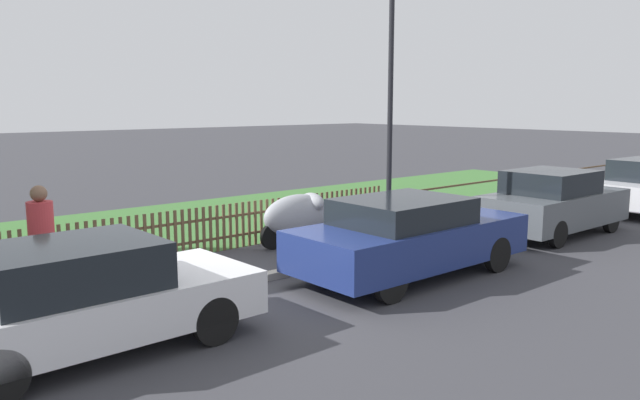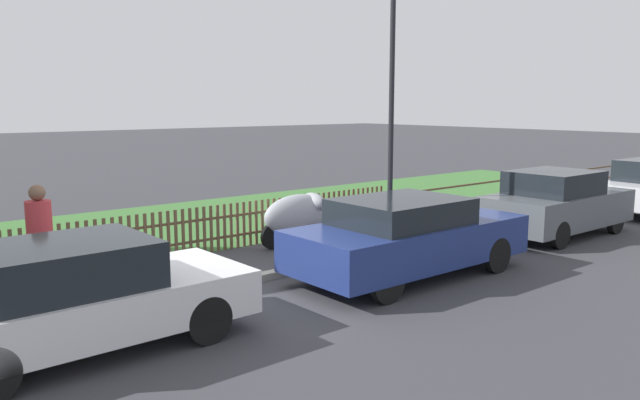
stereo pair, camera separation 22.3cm
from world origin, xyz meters
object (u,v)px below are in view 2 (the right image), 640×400
Objects in this scene: parked_car_red_compact at (556,203)px; covered_motorcycle at (300,215)px; parked_car_black_saloon at (79,296)px; street_lamp at (396,51)px; pedestrian_near_fence at (40,238)px; parked_car_navy_estate at (407,236)px.

parked_car_red_compact is 5.83m from covered_motorcycle.
street_lamp is (7.15, 1.76, 3.34)m from parked_car_black_saloon.
pedestrian_near_fence is 7.61m from street_lamp.
pedestrian_near_fence is 0.28× the size of street_lamp.
street_lamp reaches higher than parked_car_navy_estate.
pedestrian_near_fence is at bearing -169.56° from covered_motorcycle.
pedestrian_near_fence is at bearing 176.91° from street_lamp.
parked_car_navy_estate is 4.21m from street_lamp.
covered_motorcycle is at bearing 150.20° from parked_car_red_compact.
parked_car_black_saloon is 0.91× the size of parked_car_navy_estate.
parked_car_black_saloon is 10.57m from parked_car_red_compact.
parked_car_red_compact is (10.57, -0.01, 0.05)m from parked_car_black_saloon.
parked_car_red_compact is at bearing -1.05° from parked_car_black_saloon.
parked_car_red_compact is (5.10, 0.20, 0.02)m from parked_car_navy_estate.
pedestrian_near_fence reaches higher than parked_car_black_saloon.
parked_car_red_compact is 5.07m from street_lamp.
street_lamp reaches higher than parked_car_red_compact.
parked_car_black_saloon is 5.47m from parked_car_navy_estate.
parked_car_black_saloon is at bearing -149.81° from covered_motorcycle.
street_lamp is at bearing 49.86° from parked_car_navy_estate.
parked_car_black_saloon is 2.24× the size of pedestrian_near_fence.
parked_car_navy_estate is (5.47, -0.22, 0.02)m from parked_car_black_saloon.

